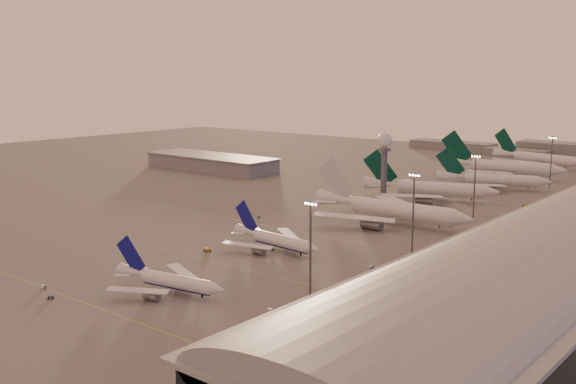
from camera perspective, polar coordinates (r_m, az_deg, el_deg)
The scene contains 26 objects.
ground at distance 203.39m, azimuth -11.25°, elevation -5.66°, with size 700.00×700.00×0.00m, color #565454.
taxiway_markings at distance 223.73m, azimuth 4.95°, elevation -4.04°, with size 180.00×185.25×0.02m.
hangar at distance 382.06m, azimuth -6.51°, elevation 2.49°, with size 82.00×27.00×8.50m.
radar_tower at distance 286.32m, azimuth 8.16°, elevation 3.27°, with size 6.40×6.40×31.10m.
mast_a at distance 160.46m, azimuth 1.91°, elevation -4.65°, with size 3.60×0.56×25.00m.
mast_b at distance 207.11m, azimuth 10.56°, elevation -1.44°, with size 3.60×0.56×25.00m.
mast_c at distance 257.91m, azimuth 15.52°, elevation 0.63°, with size 3.60×0.56×25.00m.
mast_d at distance 342.05m, azimuth 21.39°, elevation 2.56°, with size 3.60×0.56×25.00m.
distant_horizon at distance 475.37m, azimuth 20.86°, elevation 3.34°, with size 165.00×37.50×9.00m.
narrowbody_near at distance 172.38m, azimuth -9.99°, elevation -7.58°, with size 33.65×26.65×13.22m.
narrowbody_mid at distance 208.89m, azimuth -1.05°, elevation -4.23°, with size 36.02×28.66×14.07m.
widebody_white at distance 248.01m, azimuth 8.76°, elevation -1.79°, with size 64.48×51.65×22.68m.
greentail_a at distance 296.57m, azimuth 11.96°, elevation 0.03°, with size 56.63×45.00×21.33m.
greentail_b at distance 332.22m, azimuth 16.98°, elevation 0.81°, with size 51.02×40.49×19.32m.
greentail_c at distance 370.23m, azimuth 17.70°, elevation 1.82°, with size 65.28×52.39×23.79m.
greentail_d at distance 419.22m, azimuth 20.40°, elevation 2.52°, with size 58.01×46.41×21.29m.
gsv_truck_a at distance 184.10m, azimuth -19.91°, elevation -7.39°, with size 5.72×4.59×2.23m.
gsv_tug_near at distance 175.90m, azimuth -19.45°, elevation -8.41°, with size 3.28×3.58×0.88m.
gsv_catering_a at distance 156.74m, azimuth -1.46°, elevation -9.53°, with size 5.15×3.94×3.87m.
gsv_tug_mid at distance 209.41m, azimuth -6.86°, elevation -4.91°, with size 4.36×3.31×1.11m.
gsv_truck_b at distance 191.97m, azimuth 7.16°, elevation -6.19°, with size 5.00×2.67×1.92m.
gsv_truck_c at distance 255.42m, azimuth -2.44°, elevation -2.01°, with size 4.11×4.75×1.88m.
gsv_catering_b at distance 213.33m, azimuth 13.81°, elevation -4.51°, with size 4.78×3.44×3.59m.
gsv_tug_far at distance 270.54m, azimuth 8.61°, elevation -1.54°, with size 2.98×3.58×0.88m.
gsv_truck_d at distance 294.87m, azimuth 4.92°, elevation -0.40°, with size 2.77×5.02×1.92m.
gsv_tug_hangar at distance 293.39m, azimuth 19.44°, elevation -1.07°, with size 4.14×2.63×1.14m.
Camera 1 is at (152.36, -123.17, 54.64)m, focal length 42.00 mm.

